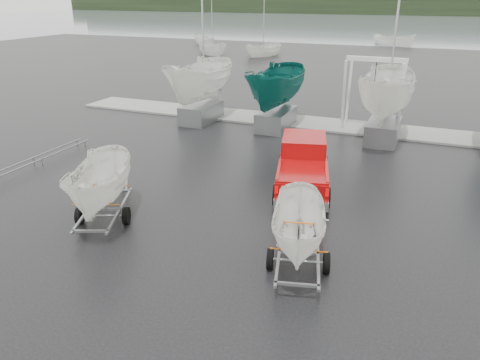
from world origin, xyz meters
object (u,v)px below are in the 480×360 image
at_px(pickup_truck, 303,162).
at_px(boat_hoist, 374,84).
at_px(trailer_hitched, 302,188).
at_px(trailer_parked, 96,145).

xyz_separation_m(pickup_truck, boat_hoist, (1.40, 9.57, 1.69)).
height_order(pickup_truck, trailer_hitched, trailer_hitched).
bearing_deg(boat_hoist, trailer_parked, -113.91).
relative_size(trailer_hitched, trailer_parked, 0.88).
bearing_deg(pickup_truck, trailer_parked, -147.20).
relative_size(pickup_truck, boat_hoist, 1.45).
relative_size(trailer_hitched, boat_hoist, 1.10).
relative_size(trailer_parked, boat_hoist, 1.25).
bearing_deg(pickup_truck, trailer_hitched, -90.00).
bearing_deg(boat_hoist, trailer_hitched, -89.40).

